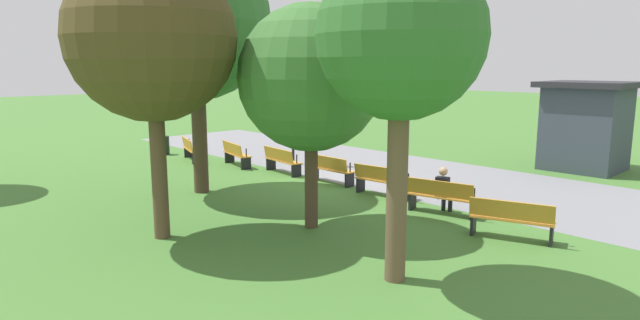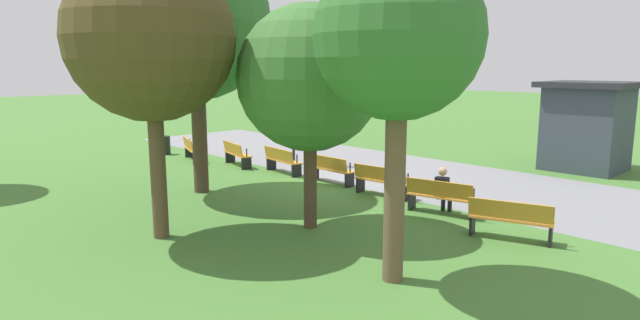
{
  "view_description": "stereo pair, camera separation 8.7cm",
  "coord_description": "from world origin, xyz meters",
  "px_view_note": "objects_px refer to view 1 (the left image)",
  "views": [
    {
      "loc": [
        11.86,
        -11.65,
        3.68
      ],
      "look_at": [
        -0.0,
        -0.49,
        0.8
      ],
      "focal_mm": 30.07,
      "sensor_mm": 36.0,
      "label": 1
    },
    {
      "loc": [
        11.92,
        -11.59,
        3.68
      ],
      "look_at": [
        -0.0,
        -0.49,
        0.8
      ],
      "focal_mm": 30.07,
      "sensor_mm": 36.0,
      "label": 2
    }
  ],
  "objects_px": {
    "tree_1": "(195,24)",
    "lamp_post": "(293,90)",
    "tree_4": "(152,38)",
    "bench_4": "(382,180)",
    "tree_3": "(311,78)",
    "bench_6": "(511,219)",
    "tree_2": "(401,38)",
    "bench_1": "(236,154)",
    "bench_3": "(330,169)",
    "bench_2": "(281,160)",
    "bench_0": "(191,149)",
    "bench_5": "(441,196)",
    "person_seated": "(444,189)",
    "trash_bin": "(164,145)",
    "kiosk": "(586,125)"
  },
  "relations": [
    {
      "from": "tree_1",
      "to": "lamp_post",
      "type": "relative_size",
      "value": 1.75
    },
    {
      "from": "tree_4",
      "to": "bench_4",
      "type": "bearing_deg",
      "value": 82.1
    },
    {
      "from": "tree_3",
      "to": "bench_6",
      "type": "bearing_deg",
      "value": 34.34
    },
    {
      "from": "tree_4",
      "to": "tree_2",
      "type": "bearing_deg",
      "value": 20.42
    },
    {
      "from": "bench_1",
      "to": "tree_4",
      "type": "bearing_deg",
      "value": -32.76
    },
    {
      "from": "bench_3",
      "to": "bench_4",
      "type": "height_order",
      "value": "same"
    },
    {
      "from": "bench_2",
      "to": "bench_6",
      "type": "relative_size",
      "value": 0.99
    },
    {
      "from": "bench_0",
      "to": "bench_5",
      "type": "height_order",
      "value": "same"
    },
    {
      "from": "bench_6",
      "to": "tree_3",
      "type": "height_order",
      "value": "tree_3"
    },
    {
      "from": "bench_5",
      "to": "lamp_post",
      "type": "xyz_separation_m",
      "value": [
        -7.84,
        1.84,
        2.31
      ]
    },
    {
      "from": "person_seated",
      "to": "tree_1",
      "type": "xyz_separation_m",
      "value": [
        -6.22,
        -3.22,
        4.19
      ]
    },
    {
      "from": "bench_4",
      "to": "bench_6",
      "type": "relative_size",
      "value": 0.99
    },
    {
      "from": "bench_5",
      "to": "person_seated",
      "type": "bearing_deg",
      "value": 88.8
    },
    {
      "from": "tree_1",
      "to": "bench_0",
      "type": "bearing_deg",
      "value": 153.25
    },
    {
      "from": "bench_6",
      "to": "trash_bin",
      "type": "relative_size",
      "value": 2.3
    },
    {
      "from": "tree_2",
      "to": "tree_4",
      "type": "height_order",
      "value": "tree_4"
    },
    {
      "from": "bench_0",
      "to": "bench_2",
      "type": "height_order",
      "value": "same"
    },
    {
      "from": "bench_0",
      "to": "bench_1",
      "type": "bearing_deg",
      "value": 34.49
    },
    {
      "from": "bench_2",
      "to": "bench_5",
      "type": "bearing_deg",
      "value": 3.17
    },
    {
      "from": "lamp_post",
      "to": "bench_6",
      "type": "bearing_deg",
      "value": -13.71
    },
    {
      "from": "bench_4",
      "to": "tree_4",
      "type": "distance_m",
      "value": 7.39
    },
    {
      "from": "bench_3",
      "to": "tree_4",
      "type": "xyz_separation_m",
      "value": [
        1.38,
        -6.43,
        3.76
      ]
    },
    {
      "from": "bench_2",
      "to": "bench_6",
      "type": "xyz_separation_m",
      "value": [
        8.91,
        -0.98,
        0.0
      ]
    },
    {
      "from": "lamp_post",
      "to": "bench_5",
      "type": "bearing_deg",
      "value": -13.18
    },
    {
      "from": "bench_6",
      "to": "tree_3",
      "type": "xyz_separation_m",
      "value": [
        -3.61,
        -2.47,
        2.93
      ]
    },
    {
      "from": "tree_4",
      "to": "lamp_post",
      "type": "relative_size",
      "value": 1.5
    },
    {
      "from": "person_seated",
      "to": "kiosk",
      "type": "bearing_deg",
      "value": 76.67
    },
    {
      "from": "tree_2",
      "to": "kiosk",
      "type": "xyz_separation_m",
      "value": [
        -1.76,
        12.81,
        -2.51
      ]
    },
    {
      "from": "tree_1",
      "to": "bench_5",
      "type": "bearing_deg",
      "value": 26.23
    },
    {
      "from": "tree_2",
      "to": "tree_4",
      "type": "bearing_deg",
      "value": -159.58
    },
    {
      "from": "tree_4",
      "to": "trash_bin",
      "type": "bearing_deg",
      "value": 152.49
    },
    {
      "from": "lamp_post",
      "to": "kiosk",
      "type": "distance_m",
      "value": 10.56
    },
    {
      "from": "tree_1",
      "to": "kiosk",
      "type": "xyz_separation_m",
      "value": [
        6.33,
        11.79,
        -3.22
      ]
    },
    {
      "from": "kiosk",
      "to": "tree_1",
      "type": "bearing_deg",
      "value": -119.59
    },
    {
      "from": "person_seated",
      "to": "trash_bin",
      "type": "height_order",
      "value": "person_seated"
    },
    {
      "from": "lamp_post",
      "to": "trash_bin",
      "type": "xyz_separation_m",
      "value": [
        -5.37,
        -2.51,
        -2.39
      ]
    },
    {
      "from": "bench_1",
      "to": "bench_4",
      "type": "relative_size",
      "value": 1.01
    },
    {
      "from": "bench_2",
      "to": "bench_4",
      "type": "relative_size",
      "value": 1.0
    },
    {
      "from": "bench_3",
      "to": "bench_2",
      "type": "bearing_deg",
      "value": -176.88
    },
    {
      "from": "bench_0",
      "to": "trash_bin",
      "type": "bearing_deg",
      "value": -159.36
    },
    {
      "from": "bench_6",
      "to": "tree_4",
      "type": "bearing_deg",
      "value": -153.6
    },
    {
      "from": "bench_0",
      "to": "bench_1",
      "type": "relative_size",
      "value": 1.0
    },
    {
      "from": "bench_1",
      "to": "bench_6",
      "type": "bearing_deg",
      "value": 9.45
    },
    {
      "from": "person_seated",
      "to": "tree_4",
      "type": "bearing_deg",
      "value": -129.43
    },
    {
      "from": "tree_4",
      "to": "lamp_post",
      "type": "distance_m",
      "value": 9.22
    },
    {
      "from": "bench_5",
      "to": "bench_6",
      "type": "relative_size",
      "value": 1.0
    },
    {
      "from": "tree_4",
      "to": "lamp_post",
      "type": "height_order",
      "value": "tree_4"
    },
    {
      "from": "bench_5",
      "to": "tree_1",
      "type": "distance_m",
      "value": 8.21
    },
    {
      "from": "bench_6",
      "to": "kiosk",
      "type": "xyz_separation_m",
      "value": [
        -2.09,
        9.32,
        1.13
      ]
    },
    {
      "from": "tree_2",
      "to": "trash_bin",
      "type": "distance_m",
      "value": 15.88
    }
  ]
}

